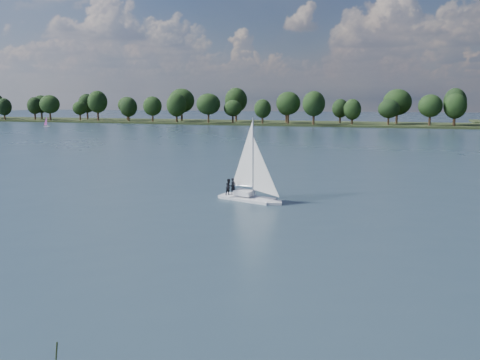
# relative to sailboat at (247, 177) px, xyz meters

# --- Properties ---
(ground) EXTENTS (700.00, 700.00, 0.00)m
(ground) POSITION_rel_sailboat_xyz_m (-8.45, 67.01, -2.66)
(ground) COLOR #233342
(ground) RESTS_ON ground
(far_shore) EXTENTS (660.00, 40.00, 1.50)m
(far_shore) POSITION_rel_sailboat_xyz_m (-8.45, 179.01, -2.66)
(far_shore) COLOR black
(far_shore) RESTS_ON ground
(sailboat) EXTENTS (7.51, 4.31, 9.54)m
(sailboat) POSITION_rel_sailboat_xyz_m (0.00, 0.00, 0.00)
(sailboat) COLOR silver
(sailboat) RESTS_ON ground
(dinghy_pink) EXTENTS (2.88, 1.29, 4.50)m
(dinghy_pink) POSITION_rel_sailboat_xyz_m (-125.94, 126.65, -1.60)
(dinghy_pink) COLOR silver
(dinghy_pink) RESTS_ON ground
(treeline) EXTENTS (562.26, 73.65, 18.22)m
(treeline) POSITION_rel_sailboat_xyz_m (-4.26, 174.11, 5.44)
(treeline) COLOR black
(treeline) RESTS_ON ground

